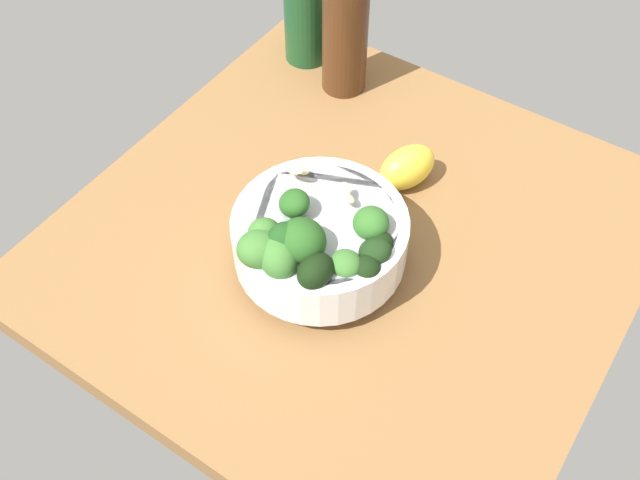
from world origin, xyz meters
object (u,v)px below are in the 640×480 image
bottle_short (306,14)px  lemon_wedge (407,167)px  bowl_of_broccoli (317,240)px  bottle_tall (345,30)px

bottle_short → lemon_wedge: bearing=-29.9°
bowl_of_broccoli → bottle_short: size_ratio=1.32×
lemon_wedge → bottle_short: bearing=150.1°
bottle_tall → lemon_wedge: bearing=-35.0°
lemon_wedge → bottle_short: 25.96cm
bowl_of_broccoli → lemon_wedge: (1.43, 15.67, -2.46)cm
lemon_wedge → bottle_short: size_ratio=0.50×
bowl_of_broccoli → lemon_wedge: size_ratio=2.65×
bottle_short → bowl_of_broccoli: bearing=-53.8°
bottle_tall → bottle_short: 7.74cm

